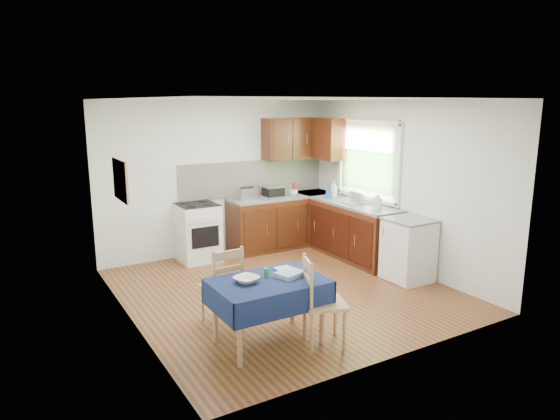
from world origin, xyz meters
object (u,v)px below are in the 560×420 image
chair_far (224,284)px  toaster (247,194)px  sandwich_press (273,191)px  chair_near (320,299)px  dish_rack (356,202)px  dining_table (268,290)px  kettle (377,203)px

chair_far → toaster: (1.49, 2.35, 0.51)m
toaster → sandwich_press: 0.56m
chair_near → sandwich_press: (1.37, 3.35, 0.49)m
chair_far → dish_rack: dish_rack is taller
dining_table → sandwich_press: 3.58m
sandwich_press → chair_near: bearing=-125.7°
chair_near → kettle: size_ratio=3.94×
dish_rack → kettle: kettle is taller
dining_table → chair_far: 0.66m
dish_rack → kettle: bearing=-109.8°
chair_near → dish_rack: size_ratio=2.38×
dining_table → kettle: (2.56, 1.28, 0.42)m
toaster → sandwich_press: bearing=9.6°
dish_rack → kettle: (-0.07, -0.56, 0.08)m
chair_near → kettle: 2.68m
chair_far → kettle: kettle is taller
chair_near → sandwich_press: bearing=-1.3°
chair_near → kettle: bearing=-32.5°
chair_near → toaster: bearing=6.8°
dining_table → chair_near: chair_near is taller
sandwich_press → dining_table: bearing=-134.1°
chair_near → dish_rack: bearing=-24.8°
dining_table → dish_rack: bearing=29.3°
dining_table → sandwich_press: sandwich_press is taller
chair_far → chair_near: size_ratio=0.99×
chair_near → dish_rack: 3.08m
chair_near → toaster: size_ratio=3.26×
chair_far → sandwich_press: 3.23m
sandwich_press → kettle: (0.75, -1.78, 0.02)m
dish_rack → sandwich_press: bearing=111.2°
chair_far → sandwich_press: (2.04, 2.45, 0.50)m
dining_table → toaster: bearing=61.2°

